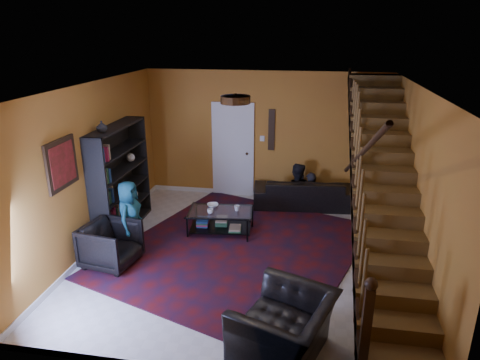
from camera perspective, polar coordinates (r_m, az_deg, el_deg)
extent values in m
plane|color=beige|center=(7.37, 0.59, -9.88)|extent=(5.50, 5.50, 0.00)
plane|color=#AE6626|center=(9.41, 3.30, 5.86)|extent=(5.20, 0.00, 5.20)
plane|color=#AE6626|center=(4.34, -5.26, -11.31)|extent=(5.20, 0.00, 5.20)
plane|color=#AE6626|center=(7.62, -19.06, 1.52)|extent=(0.00, 5.50, 5.50)
plane|color=#AE6626|center=(6.90, 22.47, -0.76)|extent=(0.00, 5.50, 5.50)
plane|color=white|center=(6.47, 0.68, 12.27)|extent=(5.50, 5.50, 0.00)
cube|color=silver|center=(9.81, 3.14, -1.84)|extent=(5.20, 0.02, 0.10)
cube|color=silver|center=(8.11, -17.94, -7.58)|extent=(0.02, 5.50, 0.10)
cube|color=#AE6626|center=(6.83, 18.51, -1.17)|extent=(0.95, 4.92, 2.83)
cube|color=black|center=(6.75, 14.78, -0.33)|extent=(0.04, 5.02, 3.02)
cylinder|color=black|center=(6.62, 15.37, 3.32)|extent=(0.07, 4.20, 2.44)
cube|color=black|center=(5.04, 16.39, -18.90)|extent=(0.10, 0.10, 1.10)
cube|color=black|center=(8.16, -15.59, 0.08)|extent=(0.35, 1.80, 2.00)
cube|color=black|center=(8.38, -15.23, -3.79)|extent=(0.35, 1.72, 0.03)
cube|color=black|center=(8.11, -15.70, 1.15)|extent=(0.35, 1.72, 0.03)
cube|color=silver|center=(9.58, -0.93, 3.82)|extent=(0.82, 0.05, 2.05)
cube|color=maroon|center=(6.77, -22.69, 1.98)|extent=(0.04, 0.74, 0.74)
cube|color=black|center=(9.34, 4.23, 6.68)|extent=(0.14, 0.03, 0.90)
cylinder|color=#3F2814|center=(5.70, -0.62, 10.67)|extent=(0.40, 0.40, 0.10)
cube|color=#490D0E|center=(7.51, -0.22, -9.15)|extent=(4.90, 5.23, 0.02)
imported|color=black|center=(9.25, 8.49, -1.66)|extent=(2.18, 1.02, 0.62)
imported|color=black|center=(7.20, -16.82, -8.26)|extent=(0.91, 0.89, 0.72)
imported|color=black|center=(5.22, 5.90, -19.03)|extent=(1.33, 1.41, 0.74)
imported|color=black|center=(9.35, 9.25, -2.49)|extent=(0.46, 0.32, 1.20)
imported|color=black|center=(9.32, 7.48, -1.87)|extent=(0.69, 0.55, 1.38)
imported|color=#1B546A|center=(7.49, -14.52, -4.70)|extent=(0.41, 0.62, 1.25)
cube|color=black|center=(7.87, -7.05, -6.23)|extent=(0.03, 0.03, 0.44)
cube|color=black|center=(7.64, 0.99, -6.88)|extent=(0.03, 0.03, 0.44)
cube|color=black|center=(8.41, -5.85, -4.43)|extent=(0.03, 0.03, 0.44)
cube|color=black|center=(8.20, 1.66, -4.98)|extent=(0.03, 0.03, 0.44)
cube|color=black|center=(8.05, -2.59, -6.26)|extent=(1.17, 0.74, 0.02)
cube|color=silver|center=(7.92, -2.63, -4.17)|extent=(1.23, 0.80, 0.02)
imported|color=#999999|center=(7.80, -3.98, -4.17)|extent=(0.12, 0.12, 0.09)
imported|color=#999999|center=(7.89, -0.42, -3.78)|extent=(0.11, 0.11, 0.10)
imported|color=#999999|center=(8.10, -3.65, -3.37)|extent=(0.27, 0.27, 0.05)
imported|color=#999999|center=(7.44, -17.96, 6.78)|extent=(0.18, 0.18, 0.19)
cylinder|color=red|center=(7.27, -15.57, -10.23)|extent=(0.15, 0.15, 0.15)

